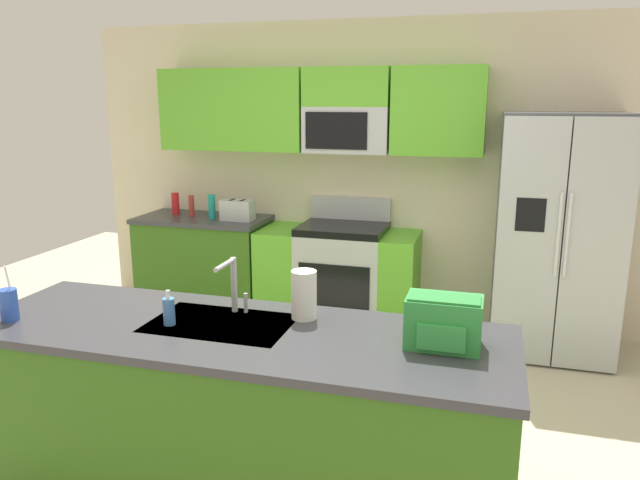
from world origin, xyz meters
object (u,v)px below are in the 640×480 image
backpack (444,321)px  range_oven (338,276)px  paper_towel_roll (304,295)px  refrigerator (557,236)px  drink_cup_blue (9,305)px  bottle_red (176,204)px  sink_faucet (233,281)px  soap_dispenser (169,311)px  toaster (238,210)px  pepper_mill (192,206)px  bottle_teal (212,207)px

backpack → range_oven: bearing=114.3°
paper_towel_roll → backpack: size_ratio=0.75×
range_oven → refrigerator: size_ratio=0.74×
refrigerator → drink_cup_blue: 3.72m
range_oven → bottle_red: bottle_red is taller
sink_faucet → soap_dispenser: sink_faucet is taller
range_oven → backpack: 2.67m
toaster → pepper_mill: 0.48m
pepper_mill → bottle_teal: size_ratio=0.88×
pepper_mill → paper_towel_roll: size_ratio=0.80×
pepper_mill → refrigerator: bearing=-1.3°
range_oven → drink_cup_blue: drink_cup_blue is taller
sink_faucet → drink_cup_blue: 1.07m
sink_faucet → backpack: sink_faucet is taller
refrigerator → backpack: size_ratio=5.78×
bottle_red → soap_dispenser: bearing=-61.4°
pepper_mill → sink_faucet: sink_faucet is taller
refrigerator → backpack: refrigerator is taller
soap_dispenser → backpack: bearing=4.2°
sink_faucet → bottle_red: bearing=125.0°
sink_faucet → soap_dispenser: 0.34m
drink_cup_blue → soap_dispenser: size_ratio=1.63×
range_oven → bottle_red: bearing=178.3°
bottle_teal → drink_cup_blue: size_ratio=0.79×
range_oven → pepper_mill: 1.49m
bottle_red → soap_dispenser: bottle_red is taller
soap_dispenser → bottle_teal: bearing=111.6°
bottle_teal → bottle_red: bottle_teal is taller
soap_dispenser → pepper_mill: bearing=115.6°
range_oven → bottle_teal: bearing=-176.9°
refrigerator → pepper_mill: refrigerator is taller
pepper_mill → bottle_red: size_ratio=0.96×
toaster → backpack: bearing=-49.6°
bottle_teal → pepper_mill: bearing=165.8°
range_oven → sink_faucet: sink_faucet is taller
refrigerator → sink_faucet: bearing=-128.0°
range_oven → pepper_mill: bearing=-179.9°
bottle_red → paper_towel_roll: size_ratio=0.84×
refrigerator → toaster: bearing=179.6°
toaster → bottle_red: bottle_red is taller
refrigerator → sink_faucet: size_ratio=6.56×
range_oven → paper_towel_roll: bearing=-80.0°
sink_faucet → soap_dispenser: size_ratio=1.66×
sink_faucet → drink_cup_blue: (-1.00, -0.39, -0.09)m
toaster → pepper_mill: bearing=174.0°
pepper_mill → backpack: backpack is taller
range_oven → bottle_teal: (-1.15, -0.06, 0.57)m
refrigerator → paper_towel_roll: size_ratio=7.71×
range_oven → soap_dispenser: 2.54m
soap_dispenser → range_oven: bearing=85.5°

